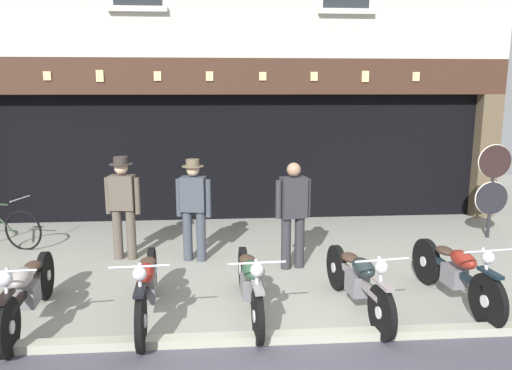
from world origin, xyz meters
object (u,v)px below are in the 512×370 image
Objects in this scene: advert_board_near at (157,138)px; shopkeeper_center at (194,205)px; motorcycle_left at (27,291)px; salesman_left at (123,203)px; motorcycle_center at (250,283)px; motorcycle_center_left at (147,286)px; motorcycle_center_right at (358,280)px; tyre_sign_pole at (493,181)px; motorcycle_right at (455,272)px; salesman_right at (293,211)px.

shopkeeper_center is at bearing -71.86° from advert_board_near.
motorcycle_left is 4.96m from advert_board_near.
motorcycle_center is at bearing 138.70° from salesman_left.
motorcycle_center_left is 2.54m from motorcycle_center_right.
motorcycle_left is at bearing 80.19° from salesman_left.
salesman_left is (-3.20, 2.18, 0.52)m from motorcycle_center_right.
motorcycle_center_right is 4.39m from tyre_sign_pole.
motorcycle_center is (1.22, 0.05, -0.01)m from motorcycle_center_left.
motorcycle_center_right is (1.32, -0.02, 0.00)m from motorcycle_center.
motorcycle_right is (3.84, 0.17, -0.00)m from motorcycle_center_left.
motorcycle_right is 1.14× the size of tyre_sign_pole.
salesman_left is (-4.50, 2.04, 0.51)m from motorcycle_right.
shopkeeper_center is (1.12, -0.16, -0.03)m from salesman_left.
salesman_left is (-1.88, 2.16, 0.52)m from motorcycle_center.
motorcycle_right is at bearing 163.28° from salesman_left.
tyre_sign_pole is (3.28, 2.85, 0.65)m from motorcycle_center_right.
salesman_left is 2.71m from salesman_right.
salesman_left is at bearing -76.30° from motorcycle_center_left.
salesman_right reaches higher than motorcycle_center_left.
motorcycle_center_right is at bearing 153.41° from salesman_left.
tyre_sign_pole is (6.48, 0.67, 0.13)m from salesman_left.
motorcycle_left is 1.04× the size of motorcycle_right.
salesman_left reaches higher than motorcycle_right.
salesman_right is (0.75, 1.56, 0.49)m from motorcycle_center.
motorcycle_center is at bearing 122.34° from shopkeeper_center.
shopkeeper_center is at bearing -171.25° from tyre_sign_pole.
motorcycle_center_left reaches higher than motorcycle_center_right.
motorcycle_center_left is 6.53m from tyre_sign_pole.
motorcycle_center_left is at bearing -6.02° from motorcycle_center_right.
motorcycle_center_left is 4.88m from advert_board_near.
motorcycle_center_right is at bearing -57.72° from advert_board_near.
motorcycle_center is 1.82× the size of advert_board_near.
shopkeeper_center is at bearing -105.58° from motorcycle_center_left.
shopkeeper_center reaches higher than motorcycle_right.
motorcycle_left is 1.27× the size of salesman_right.
motorcycle_center_left is 1.19× the size of tyre_sign_pole.
motorcycle_right is at bearing 179.70° from motorcycle_center_left.
shopkeeper_center reaches higher than motorcycle_left.
motorcycle_right is at bearing 129.45° from salesman_right.
salesman_right is 0.94× the size of tyre_sign_pole.
salesman_left is 1.50× the size of advert_board_near.
salesman_right is at bearing -44.13° from motorcycle_right.
salesman_left is at bearing 3.59° from shopkeeper_center.
motorcycle_right is 1.21× the size of salesman_right.
motorcycle_center is 2.62m from motorcycle_right.
motorcycle_center is 1.17× the size of tyre_sign_pole.
motorcycle_center_left is 1.22m from motorcycle_center.
motorcycle_center is 2.20m from shopkeeper_center.
motorcycle_right is 1.78× the size of advert_board_near.
motorcycle_right is 1.19× the size of salesman_left.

